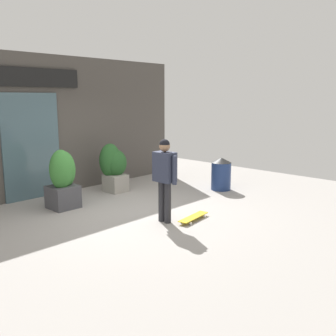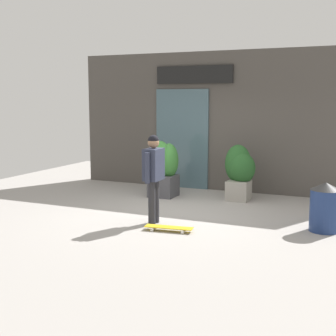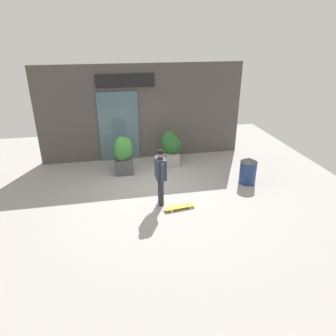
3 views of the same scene
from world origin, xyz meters
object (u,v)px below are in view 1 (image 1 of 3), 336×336
object	(u,v)px
skateboarder	(165,172)
planter_box_left	(63,178)
planter_box_right	(114,166)
skateboard	(193,217)
trash_bin	(221,174)

from	to	relation	value
skateboarder	planter_box_left	size ratio (longest dim) A/B	1.25
planter_box_left	planter_box_right	distance (m)	1.74
planter_box_right	skateboard	bearing A→B (deg)	-98.03
planter_box_right	skateboarder	bearing A→B (deg)	-108.31
skateboard	trash_bin	world-z (taller)	trash_bin
trash_bin	planter_box_left	bearing A→B (deg)	157.51
planter_box_left	planter_box_right	bearing A→B (deg)	12.58
skateboard	planter_box_left	xyz separation A→B (m)	(-1.27, 2.61, 0.60)
skateboard	planter_box_left	size ratio (longest dim) A/B	0.66
skateboarder	planter_box_right	xyz separation A→B (m)	(0.88, 2.65, -0.32)
planter_box_left	trash_bin	world-z (taller)	planter_box_left
planter_box_right	trash_bin	size ratio (longest dim) A/B	1.46
planter_box_left	trash_bin	bearing A→B (deg)	-22.49
skateboarder	trash_bin	size ratio (longest dim) A/B	1.91
trash_bin	skateboard	bearing A→B (deg)	-156.02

